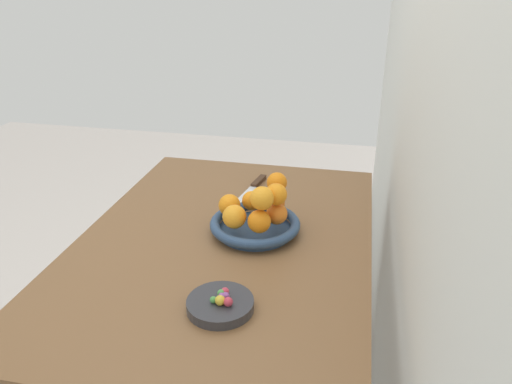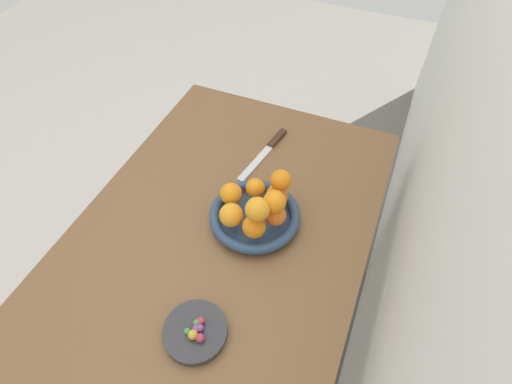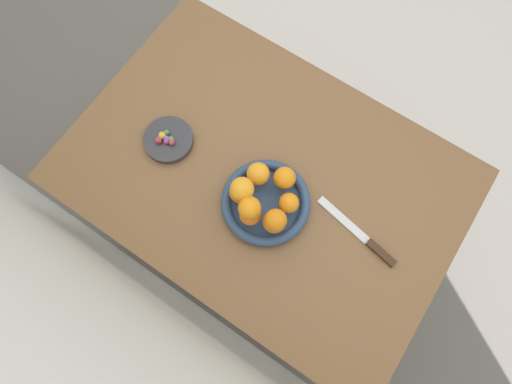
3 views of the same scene
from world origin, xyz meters
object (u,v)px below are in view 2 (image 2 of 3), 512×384
object	(u,v)px
orange_5	(254,227)
candy_ball_0	(193,335)
candy_dish	(195,332)
orange_6	(281,180)
orange_1	(277,195)
candy_ball_2	(197,323)
orange_3	(233,194)
orange_7	(257,211)
orange_4	(231,215)
orange_2	(255,188)
dining_table	(224,245)
candy_ball_5	(200,328)
candy_ball_4	(187,331)
candy_ball_6	(201,321)
candy_ball_3	(200,338)
knife	(267,150)
orange_0	(275,215)
fruit_bowl	(255,216)
candy_ball_1	(196,329)
orange_8	(275,202)

from	to	relation	value
orange_5	candy_ball_0	size ratio (longest dim) A/B	2.76
candy_dish	orange_6	bearing A→B (deg)	172.67
orange_1	candy_ball_2	world-z (taller)	orange_1
orange_3	orange_7	xyz separation A→B (m)	(0.07, 0.10, 0.06)
candy_dish	orange_4	xyz separation A→B (m)	(-0.28, -0.04, 0.06)
orange_2	orange_7	distance (m)	0.14
dining_table	candy_ball_5	bearing A→B (deg)	16.22
candy_ball_0	candy_ball_4	world-z (taller)	candy_ball_0
orange_4	candy_ball_4	xyz separation A→B (m)	(0.29, 0.03, -0.04)
orange_4	candy_ball_6	bearing A→B (deg)	9.76
candy_ball_2	candy_ball_5	xyz separation A→B (m)	(0.01, 0.01, 0.00)
orange_1	candy_ball_3	bearing A→B (deg)	-3.30
candy_ball_2	knife	world-z (taller)	candy_ball_2
orange_4	orange_7	xyz separation A→B (m)	(0.01, 0.07, 0.06)
candy_ball_3	orange_1	bearing A→B (deg)	176.70
dining_table	orange_4	distance (m)	0.16
orange_1	candy_ball_4	xyz separation A→B (m)	(0.40, -0.06, -0.04)
candy_dish	orange_0	size ratio (longest dim) A/B	2.53
candy_ball_2	fruit_bowl	bearing A→B (deg)	179.34
dining_table	orange_2	bearing A→B (deg)	155.25
orange_7	knife	size ratio (longest dim) A/B	0.23
orange_1	candy_ball_5	size ratio (longest dim) A/B	3.56
candy_ball_0	candy_ball_2	xyz separation A→B (m)	(-0.03, -0.01, -0.00)
orange_3	orange_4	world-z (taller)	orange_4
orange_5	candy_ball_6	size ratio (longest dim) A/B	3.44
candy_ball_1	fruit_bowl	bearing A→B (deg)	-179.70
orange_4	orange_5	size ratio (longest dim) A/B	1.04
orange_7	candy_ball_3	world-z (taller)	orange_7
orange_0	orange_8	size ratio (longest dim) A/B	0.98
dining_table	candy_ball_1	distance (m)	0.31
candy_ball_6	candy_dish	bearing A→B (deg)	-14.48
candy_dish	candy_ball_1	bearing A→B (deg)	103.52
orange_2	orange_6	size ratio (longest dim) A/B	0.98
orange_2	candy_ball_1	bearing A→B (deg)	3.44
orange_0	candy_ball_3	size ratio (longest dim) A/B	2.83
orange_2	candy_ball_4	bearing A→B (deg)	1.14
dining_table	candy_ball_6	size ratio (longest dim) A/B	63.64
fruit_bowl	candy_ball_1	distance (m)	0.33
orange_0	orange_6	bearing A→B (deg)	-169.48
dining_table	candy_dish	size ratio (longest dim) A/B	7.77
orange_2	orange_5	size ratio (longest dim) A/B	0.90
candy_ball_0	candy_ball_5	bearing A→B (deg)	161.78
orange_7	orange_2	bearing A→B (deg)	-156.07
orange_8	candy_ball_4	world-z (taller)	orange_8
candy_ball_6	candy_ball_4	bearing A→B (deg)	-27.57
orange_3	candy_ball_1	size ratio (longest dim) A/B	3.41
candy_dish	orange_2	size ratio (longest dim) A/B	2.66
candy_ball_5	candy_ball_6	world-z (taller)	same
candy_ball_0	knife	xyz separation A→B (m)	(-0.62, -0.07, -0.03)
orange_6	candy_ball_0	xyz separation A→B (m)	(0.41, -0.05, -0.09)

